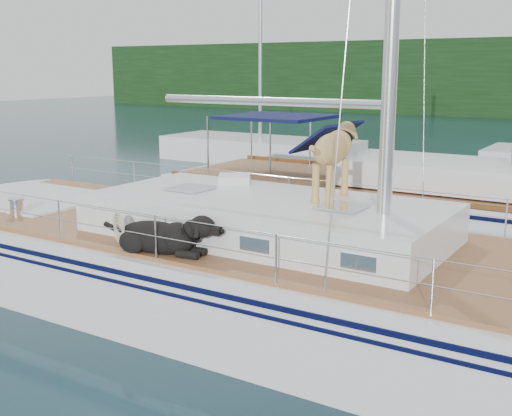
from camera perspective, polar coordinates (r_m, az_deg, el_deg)
The scene contains 4 objects.
ground at distance 10.25m, azimuth -3.00°, elevation -8.66°, with size 120.00×120.00×0.00m, color black.
main_sailboat at distance 9.96m, azimuth -2.55°, elevation -5.10°, with size 12.00×3.80×14.01m.
neighbor_sailboat at distance 14.85m, azimuth 12.95°, elevation 0.17°, with size 11.00×3.50×13.30m.
bg_boat_west at distance 25.87m, azimuth 0.37°, elevation 5.13°, with size 8.00×3.00×11.65m.
Camera 1 is at (5.54, -7.80, 3.65)m, focal length 45.00 mm.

